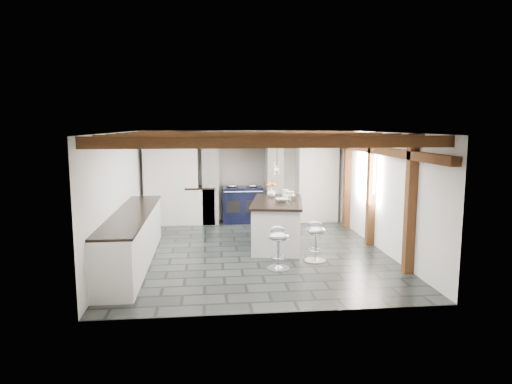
{
  "coord_description": "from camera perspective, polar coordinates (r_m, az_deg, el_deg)",
  "views": [
    {
      "loc": [
        -0.87,
        -8.61,
        2.43
      ],
      "look_at": [
        0.1,
        0.4,
        1.1
      ],
      "focal_mm": 32.0,
      "sensor_mm": 36.0,
      "label": 1
    }
  ],
  "objects": [
    {
      "name": "kitchen_island",
      "position": [
        9.25,
        2.66,
        -3.85
      ],
      "size": [
        1.31,
        2.02,
        1.24
      ],
      "rotation": [
        0.0,
        0.0,
        -0.19
      ],
      "color": "white",
      "rests_on": "ground"
    },
    {
      "name": "bar_stool_near",
      "position": [
        8.26,
        7.47,
        -5.58
      ],
      "size": [
        0.42,
        0.42,
        0.73
      ],
      "rotation": [
        0.0,
        0.0,
        -0.2
      ],
      "color": "silver",
      "rests_on": "ground"
    },
    {
      "name": "range_cooker",
      "position": [
        11.49,
        -1.71,
        -1.49
      ],
      "size": [
        1.0,
        0.63,
        0.99
      ],
      "color": "black",
      "rests_on": "ground"
    },
    {
      "name": "room_shell",
      "position": [
        10.12,
        -4.61,
        0.58
      ],
      "size": [
        6.0,
        6.03,
        6.0
      ],
      "color": "white",
      "rests_on": "ground"
    },
    {
      "name": "bar_stool_far",
      "position": [
        7.76,
        2.81,
        -6.39
      ],
      "size": [
        0.4,
        0.4,
        0.73
      ],
      "rotation": [
        0.0,
        0.0,
        -0.07
      ],
      "color": "silver",
      "rests_on": "ground"
    },
    {
      "name": "ground",
      "position": [
        8.99,
        -0.37,
        -7.34
      ],
      "size": [
        6.0,
        6.0,
        0.0
      ],
      "primitive_type": "plane",
      "color": "black",
      "rests_on": "ground"
    }
  ]
}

